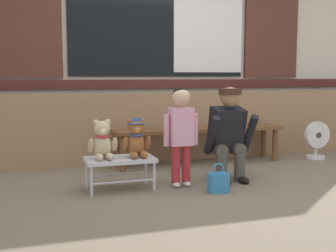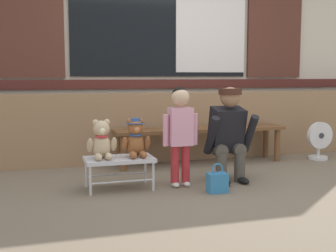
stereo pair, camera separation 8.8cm
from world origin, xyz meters
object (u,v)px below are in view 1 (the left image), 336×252
(wooden_bench_long, at_px, (199,133))
(handbag_on_ground, at_px, (218,182))
(teddy_bear_plain, at_px, (103,141))
(adult_crouching, at_px, (228,133))
(teddy_bear_with_hat, at_px, (136,139))
(small_display_bench, at_px, (120,161))
(floor_fan, at_px, (317,140))
(child_standing, at_px, (181,125))

(wooden_bench_long, xyz_separation_m, handbag_on_ground, (-0.33, -1.28, -0.28))
(teddy_bear_plain, bearing_deg, handbag_on_ground, -21.73)
(wooden_bench_long, relative_size, adult_crouching, 2.21)
(adult_crouching, bearing_deg, wooden_bench_long, 87.36)
(teddy_bear_plain, relative_size, teddy_bear_with_hat, 1.00)
(teddy_bear_with_hat, xyz_separation_m, handbag_on_ground, (0.67, -0.39, -0.38))
(wooden_bench_long, xyz_separation_m, teddy_bear_with_hat, (-1.00, -0.89, 0.10))
(small_display_bench, bearing_deg, wooden_bench_long, 37.56)
(teddy_bear_with_hat, height_order, floor_fan, teddy_bear_with_hat)
(teddy_bear_with_hat, distance_m, floor_fan, 2.64)
(teddy_bear_with_hat, bearing_deg, adult_crouching, 0.56)
(floor_fan, bearing_deg, teddy_bear_with_hat, -164.79)
(teddy_bear_with_hat, height_order, handbag_on_ground, teddy_bear_with_hat)
(floor_fan, bearing_deg, child_standing, -160.11)
(teddy_bear_plain, bearing_deg, floor_fan, 13.59)
(small_display_bench, distance_m, floor_fan, 2.79)
(handbag_on_ground, bearing_deg, floor_fan, 30.06)
(wooden_bench_long, bearing_deg, adult_crouching, -92.64)
(small_display_bench, relative_size, teddy_bear_with_hat, 1.76)
(teddy_bear_plain, xyz_separation_m, adult_crouching, (1.28, 0.01, 0.02))
(teddy_bear_plain, height_order, child_standing, child_standing)
(floor_fan, bearing_deg, handbag_on_ground, -149.94)
(handbag_on_ground, bearing_deg, teddy_bear_plain, 158.27)
(teddy_bear_with_hat, xyz_separation_m, adult_crouching, (0.96, 0.01, 0.01))
(small_display_bench, height_order, teddy_bear_with_hat, teddy_bear_with_hat)
(teddy_bear_with_hat, xyz_separation_m, floor_fan, (2.54, 0.69, -0.23))
(teddy_bear_with_hat, bearing_deg, small_display_bench, -179.23)
(small_display_bench, xyz_separation_m, teddy_bear_with_hat, (0.16, 0.00, 0.21))
(handbag_on_ground, bearing_deg, child_standing, 128.25)
(child_standing, relative_size, adult_crouching, 1.01)
(small_display_bench, bearing_deg, teddy_bear_with_hat, 0.77)
(teddy_bear_plain, bearing_deg, small_display_bench, -0.51)
(child_standing, xyz_separation_m, adult_crouching, (0.54, 0.09, -0.11))
(teddy_bear_with_hat, relative_size, adult_crouching, 0.38)
(handbag_on_ground, height_order, floor_fan, floor_fan)
(wooden_bench_long, height_order, teddy_bear_with_hat, teddy_bear_with_hat)
(floor_fan, bearing_deg, adult_crouching, -156.69)
(handbag_on_ground, bearing_deg, wooden_bench_long, 75.43)
(teddy_bear_with_hat, distance_m, child_standing, 0.44)
(small_display_bench, height_order, floor_fan, floor_fan)
(child_standing, bearing_deg, floor_fan, 19.89)
(wooden_bench_long, distance_m, adult_crouching, 0.89)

